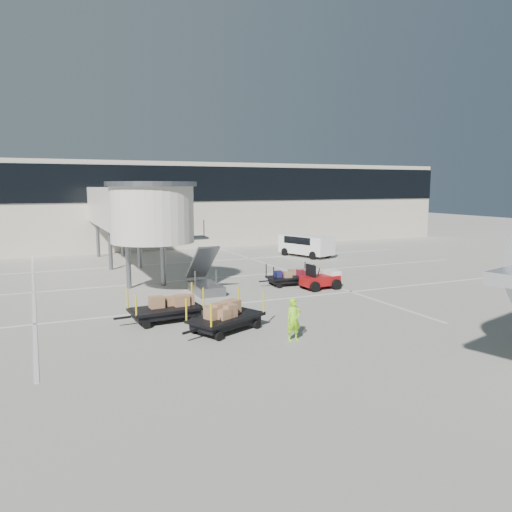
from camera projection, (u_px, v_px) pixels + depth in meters
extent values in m
plane|color=#B4AEA1|center=(269.00, 311.00, 23.29)|extent=(140.00, 140.00, 0.00)
cube|color=silver|center=(251.00, 302.00, 25.10)|extent=(40.00, 0.15, 0.02)
cube|color=silver|center=(207.00, 279.00, 31.42)|extent=(40.00, 0.15, 0.02)
cube|color=silver|center=(177.00, 263.00, 37.74)|extent=(40.00, 0.15, 0.02)
cube|color=silver|center=(284.00, 270.00, 34.76)|extent=(0.15, 30.00, 0.02)
cube|color=silver|center=(33.00, 289.00, 28.26)|extent=(0.15, 30.00, 0.02)
cube|color=beige|center=(139.00, 204.00, 49.83)|extent=(64.00, 12.00, 8.00)
cube|color=black|center=(152.00, 184.00, 44.09)|extent=(64.00, 0.12, 3.20)
cube|color=silver|center=(124.00, 208.00, 34.62)|extent=(3.00, 18.00, 2.80)
cylinder|color=silver|center=(152.00, 214.00, 26.49)|extent=(4.40, 4.40, 3.00)
cylinder|color=slate|center=(151.00, 184.00, 26.27)|extent=(4.80, 4.80, 0.25)
cylinder|color=slate|center=(128.00, 263.00, 28.29)|extent=(0.28, 0.28, 2.90)
cylinder|color=slate|center=(163.00, 261.00, 29.10)|extent=(0.28, 0.28, 2.90)
cylinder|color=slate|center=(110.00, 249.00, 34.61)|extent=(0.28, 0.28, 2.90)
cylinder|color=slate|center=(139.00, 248.00, 35.42)|extent=(0.28, 0.28, 2.90)
cylinder|color=slate|center=(98.00, 239.00, 40.93)|extent=(0.28, 0.28, 2.90)
cylinder|color=slate|center=(123.00, 238.00, 41.74)|extent=(0.28, 0.28, 2.90)
cube|color=slate|center=(206.00, 288.00, 27.21)|extent=(1.40, 2.60, 0.50)
cube|color=slate|center=(202.00, 263.00, 27.56)|extent=(1.20, 2.60, 2.06)
cube|color=slate|center=(194.00, 238.00, 28.65)|extent=(1.40, 1.20, 0.12)
cube|color=maroon|center=(320.00, 280.00, 28.26)|extent=(2.21, 1.13, 0.54)
cube|color=white|center=(332.00, 273.00, 28.57)|extent=(0.67, 1.02, 0.32)
cube|color=black|center=(311.00, 272.00, 27.90)|extent=(0.15, 0.90, 0.81)
cylinder|color=black|center=(315.00, 287.00, 27.45)|extent=(0.59, 0.25, 0.58)
cylinder|color=black|center=(304.00, 283.00, 28.48)|extent=(0.59, 0.25, 0.58)
cylinder|color=black|center=(336.00, 285.00, 28.09)|extent=(0.59, 0.25, 0.58)
cylinder|color=black|center=(325.00, 281.00, 29.12)|extent=(0.59, 0.25, 0.58)
cube|color=black|center=(290.00, 277.00, 29.28)|extent=(2.72, 1.51, 0.10)
cube|color=black|center=(290.00, 280.00, 29.30)|extent=(2.44, 1.29, 0.22)
cube|color=black|center=(264.00, 281.00, 28.75)|extent=(0.62, 0.12, 0.07)
cylinder|color=black|center=(279.00, 286.00, 28.47)|extent=(0.31, 0.15, 0.30)
cylinder|color=black|center=(272.00, 282.00, 29.57)|extent=(0.31, 0.15, 0.30)
cylinder|color=black|center=(308.00, 284.00, 29.08)|extent=(0.31, 0.15, 0.30)
cylinder|color=black|center=(300.00, 280.00, 30.18)|extent=(0.31, 0.15, 0.30)
cylinder|color=black|center=(274.00, 274.00, 28.25)|extent=(0.06, 0.06, 0.79)
cylinder|color=black|center=(266.00, 270.00, 29.35)|extent=(0.06, 0.06, 0.79)
cylinder|color=black|center=(314.00, 271.00, 29.09)|extent=(0.06, 0.06, 0.79)
cylinder|color=black|center=(305.00, 268.00, 30.20)|extent=(0.06, 0.06, 0.79)
cube|color=maroon|center=(294.00, 273.00, 29.57)|extent=(0.44, 0.38, 0.28)
cube|color=#57555B|center=(294.00, 274.00, 29.28)|extent=(0.47, 0.28, 0.23)
cube|color=#8F6D4E|center=(292.00, 272.00, 29.67)|extent=(0.40, 0.33, 0.36)
cube|color=#8F6D4E|center=(290.00, 273.00, 29.34)|extent=(0.35, 0.36, 0.33)
cube|color=#57555B|center=(295.00, 272.00, 29.80)|extent=(0.45, 0.33, 0.38)
cube|color=#57555B|center=(304.00, 273.00, 29.59)|extent=(0.43, 0.37, 0.32)
cube|color=#8F6D4E|center=(288.00, 273.00, 29.45)|extent=(0.50, 0.36, 0.31)
cube|color=#57555B|center=(293.00, 274.00, 29.46)|extent=(0.48, 0.38, 0.26)
cube|color=maroon|center=(289.00, 274.00, 29.10)|extent=(0.45, 0.33, 0.37)
cube|color=black|center=(226.00, 317.00, 19.99)|extent=(3.45, 2.68, 0.12)
cube|color=black|center=(226.00, 322.00, 20.02)|extent=(3.08, 2.34, 0.26)
cube|color=black|center=(190.00, 331.00, 18.60)|extent=(0.69, 0.37, 0.08)
cylinder|color=black|center=(219.00, 336.00, 18.79)|extent=(0.38, 0.28, 0.35)
cylinder|color=black|center=(194.00, 329.00, 19.70)|extent=(0.38, 0.28, 0.35)
cylinder|color=black|center=(257.00, 325.00, 20.39)|extent=(0.38, 0.28, 0.35)
cylinder|color=black|center=(233.00, 319.00, 21.31)|extent=(0.38, 0.28, 0.35)
cylinder|color=#DEBE0B|center=(211.00, 316.00, 18.37)|extent=(0.07, 0.07, 0.93)
cylinder|color=#DEBE0B|center=(186.00, 310.00, 19.28)|extent=(0.07, 0.07, 0.93)
cylinder|color=#DEBE0B|center=(263.00, 302.00, 20.57)|extent=(0.07, 0.07, 0.93)
cylinder|color=#DEBE0B|center=(239.00, 297.00, 21.49)|extent=(0.07, 0.07, 0.93)
cube|color=#B07C55|center=(230.00, 306.00, 20.74)|extent=(0.77, 0.68, 0.45)
cube|color=#B07C55|center=(204.00, 315.00, 19.36)|extent=(0.63, 0.56, 0.42)
cube|color=#B07C55|center=(231.00, 311.00, 20.01)|extent=(0.61, 0.68, 0.40)
cube|color=#B07C55|center=(221.00, 311.00, 19.72)|extent=(0.74, 0.62, 0.51)
cube|color=#B07C55|center=(245.00, 309.00, 20.01)|extent=(0.69, 0.67, 0.55)
cube|color=#B07C55|center=(217.00, 313.00, 19.38)|extent=(0.56, 0.54, 0.52)
cube|color=black|center=(166.00, 309.00, 21.41)|extent=(3.14, 1.73, 0.12)
cube|color=black|center=(166.00, 313.00, 21.43)|extent=(2.82, 1.48, 0.25)
cube|color=black|center=(122.00, 318.00, 20.55)|extent=(0.71, 0.13, 0.08)
cylinder|color=black|center=(146.00, 325.00, 20.37)|extent=(0.35, 0.17, 0.34)
cylinder|color=black|center=(137.00, 317.00, 21.56)|extent=(0.35, 0.17, 0.34)
cylinder|color=black|center=(195.00, 318.00, 21.36)|extent=(0.35, 0.17, 0.34)
cylinder|color=black|center=(184.00, 311.00, 22.56)|extent=(0.35, 0.17, 0.34)
cylinder|color=#DEBE0B|center=(136.00, 306.00, 20.06)|extent=(0.07, 0.07, 0.91)
cylinder|color=#DEBE0B|center=(128.00, 299.00, 21.25)|extent=(0.07, 0.07, 0.91)
cylinder|color=#DEBE0B|center=(203.00, 298.00, 21.43)|extent=(0.07, 0.07, 0.91)
cylinder|color=#DEBE0B|center=(192.00, 292.00, 22.62)|extent=(0.07, 0.07, 0.91)
cube|color=#B07C55|center=(168.00, 304.00, 20.93)|extent=(0.50, 0.49, 0.49)
cube|color=#B07C55|center=(163.00, 301.00, 21.75)|extent=(0.48, 0.41, 0.41)
cube|color=#B07C55|center=(187.00, 299.00, 21.89)|extent=(0.61, 0.40, 0.49)
cube|color=#B07C55|center=(148.00, 304.00, 21.19)|extent=(0.61, 0.52, 0.38)
cube|color=#B07C55|center=(176.00, 304.00, 21.23)|extent=(0.59, 0.59, 0.41)
imported|color=#87E317|center=(294.00, 320.00, 18.73)|extent=(0.61, 0.41, 1.64)
cube|color=white|center=(306.00, 244.00, 41.19)|extent=(3.26, 4.97, 1.49)
cube|color=white|center=(288.00, 246.00, 42.72)|extent=(1.85, 1.07, 0.86)
cube|color=black|center=(304.00, 240.00, 41.27)|extent=(2.72, 3.34, 0.60)
cylinder|color=black|center=(313.00, 256.00, 39.55)|extent=(0.43, 0.69, 0.65)
cylinder|color=black|center=(328.00, 253.00, 40.78)|extent=(0.43, 0.69, 0.65)
cylinder|color=black|center=(285.00, 252.00, 41.78)|extent=(0.43, 0.69, 0.65)
cylinder|color=black|center=(300.00, 250.00, 43.01)|extent=(0.43, 0.69, 0.65)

